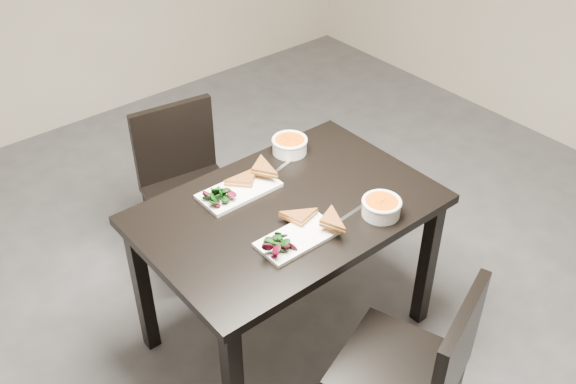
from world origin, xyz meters
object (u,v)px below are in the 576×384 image
at_px(soup_bowl_near, 381,206).
at_px(soup_bowl_far, 290,144).
at_px(plate_far, 239,191).
at_px(table, 288,224).
at_px(chair_near, 419,368).
at_px(plate_near, 298,238).
at_px(chair_far, 186,179).

relative_size(soup_bowl_near, soup_bowl_far, 0.98).
height_order(soup_bowl_near, plate_far, soup_bowl_near).
distance_m(table, soup_bowl_near, 0.40).
bearing_deg(table, soup_bowl_near, -48.01).
height_order(chair_near, plate_near, chair_near).
xyz_separation_m(chair_near, chair_far, (-0.02, 1.52, 0.00)).
distance_m(table, chair_near, 0.78).
distance_m(soup_bowl_near, plate_far, 0.60).
xyz_separation_m(plate_near, soup_bowl_near, (0.36, -0.09, 0.03)).
relative_size(chair_near, soup_bowl_near, 5.32).
bearing_deg(chair_far, table, -78.78).
bearing_deg(plate_far, chair_near, -85.44).
bearing_deg(soup_bowl_near, table, 131.99).
height_order(plate_near, soup_bowl_near, soup_bowl_near).
bearing_deg(chair_far, chair_near, -81.06).
bearing_deg(soup_bowl_far, soup_bowl_near, -90.92).
relative_size(soup_bowl_near, plate_far, 0.47).
height_order(plate_far, soup_bowl_far, soup_bowl_far).
distance_m(chair_far, soup_bowl_near, 1.12).
bearing_deg(plate_near, chair_near, -81.86).
xyz_separation_m(chair_near, plate_far, (-0.08, 0.97, 0.27)).
distance_m(table, plate_far, 0.25).
height_order(plate_near, plate_far, plate_far).
height_order(table, soup_bowl_far, soup_bowl_far).
bearing_deg(plate_near, plate_far, 89.16).
distance_m(chair_far, soup_bowl_far, 0.62).
xyz_separation_m(chair_near, soup_bowl_far, (0.28, 1.07, 0.31)).
xyz_separation_m(table, soup_bowl_near, (0.25, -0.28, 0.14)).
xyz_separation_m(chair_far, soup_bowl_near, (0.29, -1.04, 0.31)).
bearing_deg(plate_far, soup_bowl_near, -53.87).
bearing_deg(soup_bowl_far, table, -130.53).
bearing_deg(soup_bowl_near, chair_far, 105.58).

